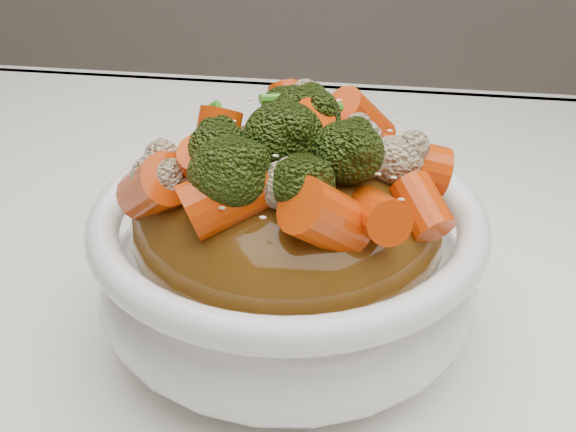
# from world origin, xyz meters

# --- Properties ---
(tablecloth) EXTENTS (1.20, 0.80, 0.04)m
(tablecloth) POSITION_xyz_m (0.00, 0.00, 0.73)
(tablecloth) COLOR white
(tablecloth) RESTS_ON dining_table
(bowl) EXTENTS (0.27, 0.27, 0.09)m
(bowl) POSITION_xyz_m (-0.05, -0.02, 0.79)
(bowl) COLOR white
(bowl) RESTS_ON tablecloth
(sauce_base) EXTENTS (0.22, 0.22, 0.10)m
(sauce_base) POSITION_xyz_m (-0.05, -0.02, 0.82)
(sauce_base) COLOR #5C370F
(sauce_base) RESTS_ON bowl
(carrots) EXTENTS (0.22, 0.22, 0.05)m
(carrots) POSITION_xyz_m (-0.05, -0.02, 0.89)
(carrots) COLOR #D03D06
(carrots) RESTS_ON sauce_base
(broccoli) EXTENTS (0.22, 0.22, 0.05)m
(broccoli) POSITION_xyz_m (-0.05, -0.02, 0.89)
(broccoli) COLOR black
(broccoli) RESTS_ON sauce_base
(cauliflower) EXTENTS (0.22, 0.22, 0.04)m
(cauliflower) POSITION_xyz_m (-0.05, -0.02, 0.89)
(cauliflower) COLOR tan
(cauliflower) RESTS_ON sauce_base
(scallions) EXTENTS (0.16, 0.16, 0.02)m
(scallions) POSITION_xyz_m (-0.05, -0.02, 0.89)
(scallions) COLOR #3A8C20
(scallions) RESTS_ON sauce_base
(sesame_seeds) EXTENTS (0.19, 0.19, 0.01)m
(sesame_seeds) POSITION_xyz_m (-0.05, -0.02, 0.89)
(sesame_seeds) COLOR beige
(sesame_seeds) RESTS_ON sauce_base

